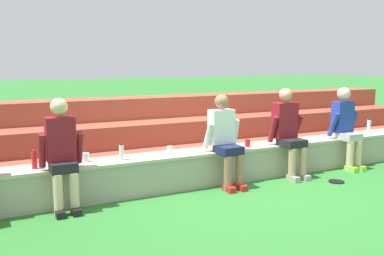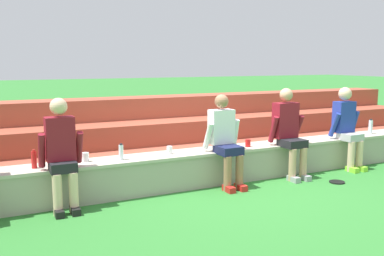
% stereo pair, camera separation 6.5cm
% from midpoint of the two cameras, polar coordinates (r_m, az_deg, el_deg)
% --- Properties ---
extents(ground_plane, '(80.00, 80.00, 0.00)m').
position_cam_midpoint_polar(ground_plane, '(6.42, 5.88, -7.35)').
color(ground_plane, '#2D752D').
extents(stone_seating_wall, '(8.06, 0.50, 0.50)m').
position_cam_midpoint_polar(stone_seating_wall, '(6.54, 4.83, -4.62)').
color(stone_seating_wall, '#A8A08E').
rests_on(stone_seating_wall, ground).
extents(brick_bleachers, '(10.43, 2.00, 1.13)m').
position_cam_midpoint_polar(brick_bleachers, '(7.96, -1.55, -0.88)').
color(brick_bleachers, '#A14A36').
rests_on(brick_bleachers, ground).
extents(person_left_of_center, '(0.52, 0.47, 1.36)m').
position_cam_midpoint_polar(person_left_of_center, '(5.32, -17.25, -3.05)').
color(person_left_of_center, beige).
rests_on(person_left_of_center, ground).
extents(person_center, '(0.53, 0.61, 1.32)m').
position_cam_midpoint_polar(person_center, '(6.13, 4.12, -1.37)').
color(person_center, '#996B4C').
rests_on(person_center, ground).
extents(person_right_of_center, '(0.56, 0.58, 1.38)m').
position_cam_midpoint_polar(person_right_of_center, '(6.78, 12.44, -0.29)').
color(person_right_of_center, tan).
rests_on(person_right_of_center, ground).
extents(person_far_right, '(0.52, 0.55, 1.36)m').
position_cam_midpoint_polar(person_far_right, '(7.61, 19.59, 0.35)').
color(person_far_right, beige).
rests_on(person_far_right, ground).
extents(water_bottle_mid_left, '(0.07, 0.07, 0.27)m').
position_cam_midpoint_polar(water_bottle_mid_left, '(8.36, 22.28, 0.21)').
color(water_bottle_mid_left, silver).
rests_on(water_bottle_mid_left, stone_seating_wall).
extents(water_bottle_near_right, '(0.06, 0.06, 0.23)m').
position_cam_midpoint_polar(water_bottle_near_right, '(5.54, -20.57, -4.01)').
color(water_bottle_near_right, red).
rests_on(water_bottle_near_right, stone_seating_wall).
extents(water_bottle_mid_right, '(0.06, 0.06, 0.22)m').
position_cam_midpoint_polar(water_bottle_mid_right, '(5.73, -9.70, -3.19)').
color(water_bottle_mid_right, silver).
rests_on(water_bottle_mid_right, stone_seating_wall).
extents(plastic_cup_left_end, '(0.09, 0.09, 0.12)m').
position_cam_midpoint_polar(plastic_cup_left_end, '(5.72, -14.29, -3.81)').
color(plastic_cup_left_end, white).
rests_on(plastic_cup_left_end, stone_seating_wall).
extents(plastic_cup_middle, '(0.08, 0.08, 0.11)m').
position_cam_midpoint_polar(plastic_cup_middle, '(6.57, 7.13, -1.99)').
color(plastic_cup_middle, red).
rests_on(plastic_cup_middle, stone_seating_wall).
extents(plastic_cup_right_end, '(0.08, 0.08, 0.11)m').
position_cam_midpoint_polar(plastic_cup_right_end, '(6.01, -3.31, -2.96)').
color(plastic_cup_right_end, white).
rests_on(plastic_cup_right_end, stone_seating_wall).
extents(frisbee, '(0.23, 0.23, 0.02)m').
position_cam_midpoint_polar(frisbee, '(6.78, 18.41, -6.79)').
color(frisbee, black).
rests_on(frisbee, ground).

